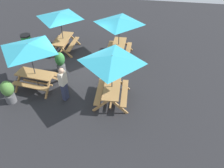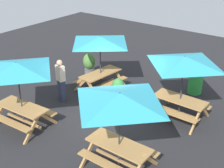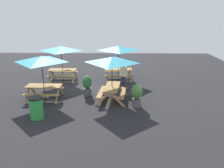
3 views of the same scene
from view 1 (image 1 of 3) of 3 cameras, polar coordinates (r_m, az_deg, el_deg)
The scene contains 9 objects.
ground_plane at distance 11.76m, azimuth -7.99°, elevation 3.63°, with size 24.00×24.00×0.00m, color #232326.
picnic_table_0 at distance 11.90m, azimuth 1.88°, elevation 15.48°, with size 2.00×2.00×2.34m.
picnic_table_1 at distance 10.08m, azimuth -20.90°, elevation 8.22°, with size 2.21×2.21×2.34m.
picnic_table_2 at distance 8.63m, azimuth -0.00°, elevation 5.63°, with size 2.12×2.12×2.34m.
picnic_table_3 at distance 12.90m, azimuth -13.44°, elevation 16.38°, with size 2.04×2.04×2.34m.
trash_bin_green at distance 14.17m, azimuth -21.35°, elevation 10.11°, with size 0.59×0.59×0.98m.
potted_plant_0 at distance 10.36m, azimuth -25.51°, elevation -1.71°, with size 0.54×0.54×1.12m.
potted_plant_1 at distance 11.53m, azimuth -13.37°, elevation 5.66°, with size 0.50×0.50×1.13m.
person_standing at distance 9.55m, azimuth -12.57°, elevation 0.16°, with size 0.41×0.31×1.67m.
Camera 1 is at (-9.11, -3.17, 6.73)m, focal length 35.00 mm.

